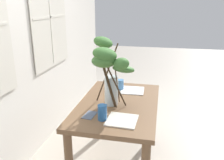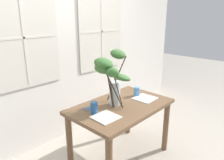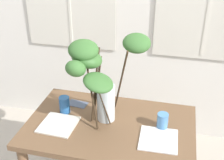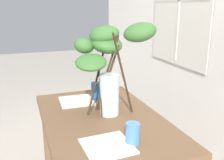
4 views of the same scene
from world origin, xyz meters
name	(u,v)px [view 1 (image 1 of 4)]	position (x,y,z in m)	size (l,w,h in m)	color
back_wall_with_windows	(16,39)	(0.00, 1.03, 1.31)	(5.25, 0.14, 2.62)	silver
dining_table	(118,114)	(0.00, 0.00, 0.61)	(1.19, 0.75, 0.73)	brown
vase_with_branches	(109,66)	(-0.09, 0.07, 1.12)	(0.60, 0.49, 0.64)	silver
drinking_glass_blue_left	(102,112)	(-0.37, 0.07, 0.79)	(0.08, 0.08, 0.13)	#235693
drinking_glass_blue_right	(120,85)	(0.36, 0.05, 0.78)	(0.08, 0.08, 0.11)	#4C84BC
plate_square_left	(122,120)	(-0.35, -0.10, 0.73)	(0.25, 0.25, 0.01)	silver
plate_square_right	(132,90)	(0.35, -0.09, 0.73)	(0.25, 0.25, 0.01)	white
napkin_folded	(90,115)	(-0.31, 0.19, 0.73)	(0.16, 0.09, 0.00)	#4C566B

